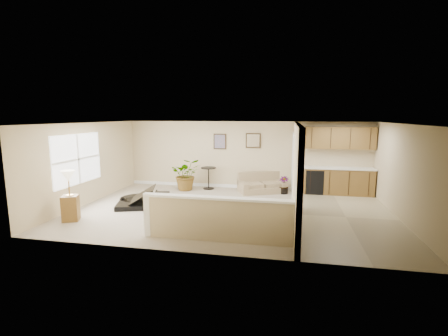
% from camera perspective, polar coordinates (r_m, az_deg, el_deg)
% --- Properties ---
extents(floor, '(9.00, 9.00, 0.00)m').
position_cam_1_polar(floor, '(9.42, 1.22, -7.51)').
color(floor, '#B4A68C').
rests_on(floor, ground).
extents(back_wall, '(9.00, 0.04, 2.50)m').
position_cam_1_polar(back_wall, '(12.08, 3.72, 2.25)').
color(back_wall, '#CEB98C').
rests_on(back_wall, floor).
extents(front_wall, '(9.00, 0.04, 2.50)m').
position_cam_1_polar(front_wall, '(6.27, -3.55, -4.31)').
color(front_wall, '#CEB98C').
rests_on(front_wall, floor).
extents(left_wall, '(0.04, 6.00, 2.50)m').
position_cam_1_polar(left_wall, '(10.86, -22.85, 0.75)').
color(left_wall, '#CEB98C').
rests_on(left_wall, floor).
extents(right_wall, '(0.04, 6.00, 2.50)m').
position_cam_1_polar(right_wall, '(9.47, 29.13, -0.84)').
color(right_wall, '#CEB98C').
rests_on(right_wall, floor).
extents(ceiling, '(9.00, 6.00, 0.04)m').
position_cam_1_polar(ceiling, '(9.03, 1.27, 7.87)').
color(ceiling, white).
rests_on(ceiling, back_wall).
extents(kitchen_vinyl, '(2.70, 6.00, 0.01)m').
position_cam_1_polar(kitchen_vinyl, '(9.43, 20.63, -8.09)').
color(kitchen_vinyl, tan).
rests_on(kitchen_vinyl, floor).
extents(interior_partition, '(0.18, 5.99, 2.50)m').
position_cam_1_polar(interior_partition, '(9.27, 12.55, -0.28)').
color(interior_partition, '#CEB98C').
rests_on(interior_partition, floor).
extents(pony_half_wall, '(3.42, 0.22, 1.00)m').
position_cam_1_polar(pony_half_wall, '(7.10, -1.44, -8.79)').
color(pony_half_wall, '#CEB98C').
rests_on(pony_half_wall, floor).
extents(left_window, '(0.05, 2.15, 1.45)m').
position_cam_1_polar(left_window, '(10.42, -24.37, 1.43)').
color(left_window, white).
rests_on(left_window, left_wall).
extents(wall_art_left, '(0.48, 0.04, 0.58)m').
position_cam_1_polar(wall_art_left, '(12.16, -0.73, 4.68)').
color(wall_art_left, '#382914').
rests_on(wall_art_left, back_wall).
extents(wall_mirror, '(0.55, 0.04, 0.55)m').
position_cam_1_polar(wall_mirror, '(11.96, 5.16, 4.81)').
color(wall_mirror, '#382914').
rests_on(wall_mirror, back_wall).
extents(kitchen_cabinets, '(2.36, 0.65, 2.33)m').
position_cam_1_polar(kitchen_cabinets, '(11.88, 18.97, -0.21)').
color(kitchen_cabinets, brown).
rests_on(kitchen_cabinets, floor).
extents(piano, '(1.83, 1.81, 1.26)m').
position_cam_1_polar(piano, '(10.23, -14.44, -3.43)').
color(piano, black).
rests_on(piano, floor).
extents(piano_bench, '(0.51, 0.80, 0.50)m').
position_cam_1_polar(piano_bench, '(9.51, -10.99, -5.97)').
color(piano_bench, black).
rests_on(piano_bench, floor).
extents(loveseat, '(1.94, 1.49, 0.92)m').
position_cam_1_polar(loveseat, '(11.69, 6.69, -2.51)').
color(loveseat, tan).
rests_on(loveseat, floor).
extents(accent_table, '(0.56, 0.56, 0.81)m').
position_cam_1_polar(accent_table, '(12.05, -2.73, -1.27)').
color(accent_table, black).
rests_on(accent_table, floor).
extents(palm_plant, '(1.31, 1.22, 1.17)m').
position_cam_1_polar(palm_plant, '(11.94, -6.63, -1.15)').
color(palm_plant, black).
rests_on(palm_plant, floor).
extents(small_plant, '(0.39, 0.39, 0.61)m').
position_cam_1_polar(small_plant, '(11.56, 10.43, -3.19)').
color(small_plant, black).
rests_on(small_plant, floor).
extents(lamp_stand, '(0.51, 0.51, 1.32)m').
position_cam_1_polar(lamp_stand, '(9.33, -25.45, -5.04)').
color(lamp_stand, brown).
rests_on(lamp_stand, floor).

